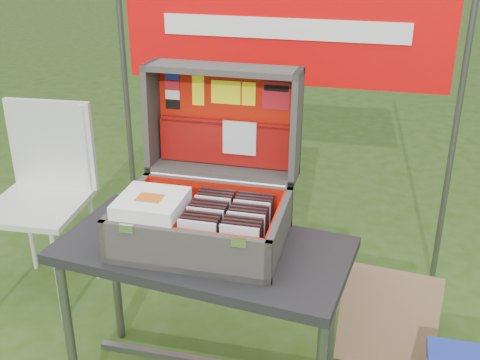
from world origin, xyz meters
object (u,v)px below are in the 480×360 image
(suitcase, at_px, (205,164))
(cardboard_box, at_px, (388,320))
(table, at_px, (205,319))
(chair, at_px, (36,209))

(suitcase, relative_size, cardboard_box, 1.42)
(table, xyz_separation_m, chair, (-0.99, 0.45, 0.15))
(cardboard_box, bearing_deg, chair, -177.24)
(suitcase, xyz_separation_m, chair, (-0.98, 0.37, -0.49))
(table, distance_m, cardboard_box, 0.80)
(table, bearing_deg, cardboard_box, 32.02)
(suitcase, bearing_deg, chair, 159.33)
(cardboard_box, bearing_deg, suitcase, -153.72)
(chair, distance_m, cardboard_box, 1.73)
(table, height_order, cardboard_box, table)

